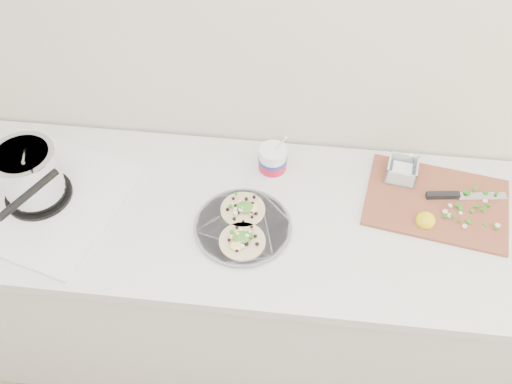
# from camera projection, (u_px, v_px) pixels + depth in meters

# --- Properties ---
(counter) EXTENTS (2.44, 0.66, 0.90)m
(counter) POSITION_uv_depth(u_px,v_px,m) (237.00, 282.00, 2.15)
(counter) COLOR silver
(counter) RESTS_ON ground
(stove) EXTENTS (0.62, 0.60, 0.25)m
(stove) POSITION_uv_depth(u_px,v_px,m) (33.00, 182.00, 1.77)
(stove) COLOR silver
(stove) RESTS_ON counter
(taco_plate) EXTENTS (0.30, 0.30, 0.04)m
(taco_plate) POSITION_uv_depth(u_px,v_px,m) (243.00, 225.00, 1.74)
(taco_plate) COLOR slate
(taco_plate) RESTS_ON counter
(tub) EXTENTS (0.09, 0.09, 0.21)m
(tub) POSITION_uv_depth(u_px,v_px,m) (274.00, 159.00, 1.85)
(tub) COLOR white
(tub) RESTS_ON counter
(cutboard) EXTENTS (0.49, 0.38, 0.07)m
(cutboard) POSITION_uv_depth(u_px,v_px,m) (435.00, 197.00, 1.81)
(cutboard) COLOR brown
(cutboard) RESTS_ON counter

